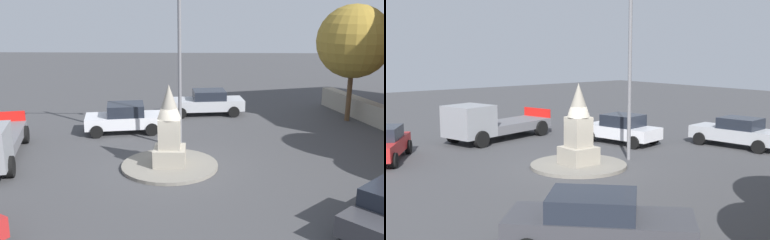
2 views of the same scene
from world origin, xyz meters
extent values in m
plane|color=#424244|center=(0.00, 0.00, 0.00)|extent=(80.00, 80.00, 0.00)
cylinder|color=gray|center=(0.00, 0.00, 0.07)|extent=(3.96, 3.96, 0.13)
cube|color=#9E9687|center=(0.00, 0.00, 0.49)|extent=(1.28, 1.28, 0.71)
cube|color=#9E9687|center=(0.00, 0.00, 1.46)|extent=(0.86, 0.86, 1.23)
cone|color=#9E9687|center=(0.00, 0.00, 2.76)|extent=(0.95, 0.95, 1.38)
cylinder|color=slate|center=(0.30, 2.56, 4.24)|extent=(0.16, 0.16, 8.47)
cube|color=silver|center=(-2.72, 4.98, 0.61)|extent=(4.15, 2.40, 0.59)
cube|color=#1E232D|center=(-2.63, 5.00, 1.20)|extent=(2.09, 1.89, 0.59)
cylinder|color=black|center=(-3.91, 3.89, 0.32)|extent=(0.67, 0.33, 0.64)
cylinder|color=black|center=(-4.22, 5.58, 0.32)|extent=(0.67, 0.33, 0.64)
cylinder|color=black|center=(-1.22, 4.38, 0.32)|extent=(0.67, 0.33, 0.64)
cylinder|color=black|center=(-1.53, 6.08, 0.32)|extent=(0.67, 0.33, 0.64)
cube|color=#B7BABF|center=(1.50, 8.77, 0.63)|extent=(4.59, 2.21, 0.61)
cube|color=#1E232D|center=(1.70, 8.79, 1.20)|extent=(2.04, 1.75, 0.53)
cylinder|color=black|center=(0.07, 7.75, 0.32)|extent=(0.66, 0.30, 0.64)
cylinder|color=black|center=(-0.14, 9.39, 0.32)|extent=(0.66, 0.30, 0.64)
cylinder|color=black|center=(3.14, 8.15, 0.32)|extent=(0.66, 0.30, 0.64)
cylinder|color=black|center=(2.93, 9.78, 0.32)|extent=(0.66, 0.30, 0.64)
cylinder|color=black|center=(5.48, -5.55, 0.32)|extent=(0.61, 0.60, 0.64)
cube|color=red|center=(-8.34, 3.58, 1.14)|extent=(1.95, 0.53, 0.50)
cylinder|color=black|center=(-6.09, -1.22, 0.42)|extent=(0.47, 0.88, 0.84)
cylinder|color=black|center=(-7.14, 3.03, 0.42)|extent=(0.47, 0.88, 0.84)
cylinder|color=brown|center=(9.51, 7.60, 1.52)|extent=(0.27, 0.27, 3.05)
sphere|color=olive|center=(9.51, 7.60, 4.45)|extent=(4.00, 4.00, 4.00)
camera|label=1|loc=(1.37, -17.45, 6.73)|focal=42.40mm
camera|label=2|loc=(15.83, -12.62, 4.85)|focal=47.20mm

